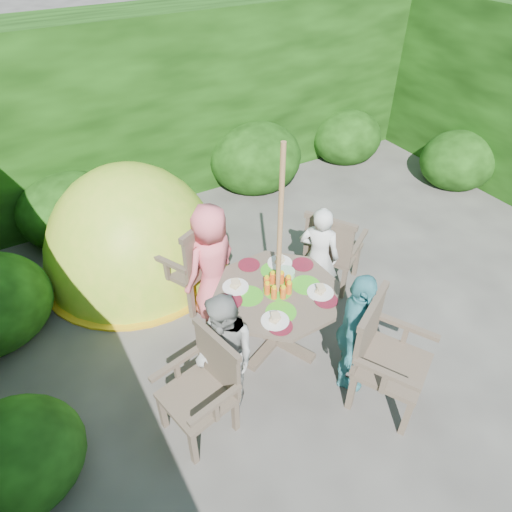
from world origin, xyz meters
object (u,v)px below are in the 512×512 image
garden_chair_back (192,260)px  child_right (318,256)px  parasol_pole (279,258)px  garden_chair_right (332,249)px  garden_chair_front (384,355)px  child_left (225,353)px  child_back (212,263)px  dome_tent (138,264)px  child_front (354,333)px  patio_table (277,299)px  garden_chair_left (204,386)px

garden_chair_back → child_right: 1.35m
parasol_pole → garden_chair_right: bearing=23.8°
garden_chair_front → garden_chair_back: bearing=85.1°
child_left → child_back: 1.13m
garden_chair_back → dome_tent: size_ratio=0.41×
child_back → child_front: size_ratio=1.05×
dome_tent → patio_table: bearing=-56.4°
patio_table → garden_chair_back: 1.09m
garden_chair_right → child_left: child_left is taller
garden_chair_front → parasol_pole: bearing=85.0°
garden_chair_left → child_back: bearing=138.7°
garden_chair_back → child_left: (-0.29, -1.32, 0.04)m
garden_chair_front → child_back: child_back is taller
parasol_pole → garden_chair_back: 1.21m
garden_chair_left → patio_table: bearing=103.0°
garden_chair_right → dome_tent: (-1.82, 1.48, -0.52)m
garden_chair_left → child_right: (1.72, 0.80, 0.10)m
garden_chair_left → child_back: child_back is taller
patio_table → child_left: (-0.73, -0.33, -0.00)m
garden_chair_front → child_right: child_right is taller
dome_tent → garden_chair_front: bearing=-56.3°
parasol_pole → dome_tent: parasol_pole is taller
child_left → garden_chair_left: bearing=-72.2°
garden_chair_back → child_left: bearing=51.1°
patio_table → child_right: (0.73, 0.33, -0.00)m
garden_chair_left → child_right: child_right is taller
garden_chair_back → dome_tent: (-0.38, 0.93, -0.56)m
child_right → child_front: 1.13m
garden_chair_back → child_front: (0.77, -1.72, 0.07)m
patio_table → child_back: size_ratio=1.22×
patio_table → child_front: child_front is taller
child_front → child_right: bearing=26.8°
garden_chair_left → garden_chair_back: (0.55, 1.46, 0.06)m
patio_table → garden_chair_front: size_ratio=1.55×
patio_table → garden_chair_back: size_ratio=1.54×
garden_chair_left → child_left: (0.26, 0.14, 0.10)m
garden_chair_right → child_left: (-1.73, -0.77, 0.08)m
child_front → dome_tent: size_ratio=0.49×
child_left → child_back: child_back is taller
garden_chair_front → child_front: bearing=83.9°
patio_table → garden_chair_front: 1.09m
garden_chair_back → child_front: size_ratio=0.83×
child_back → dome_tent: 1.45m
child_left → child_front: (1.06, -0.40, 0.04)m
garden_chair_left → garden_chair_right: bearing=102.2°
garden_chair_right → child_right: 0.30m
garden_chair_right → dome_tent: bearing=19.5°
garden_chair_right → garden_chair_left: garden_chair_right is taller
child_left → child_back: (0.40, 1.06, 0.07)m
garden_chair_back → garden_chair_front: 2.17m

